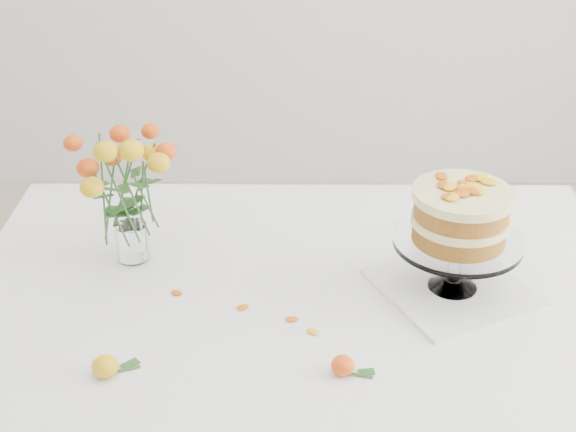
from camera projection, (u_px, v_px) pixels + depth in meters
table at (301, 312)px, 1.75m from camera, size 1.43×0.93×0.76m
napkin at (452, 288)px, 1.68m from camera, size 0.38×0.38×0.01m
cake_stand at (460, 221)px, 1.60m from camera, size 0.26×0.26×0.24m
rose_vase at (125, 177)px, 1.69m from camera, size 0.23×0.23×0.35m
loose_rose_near at (105, 366)px, 1.43m from camera, size 0.08×0.05×0.04m
loose_rose_far at (343, 366)px, 1.44m from camera, size 0.08×0.04×0.04m
stray_petal_a at (243, 307)px, 1.62m from camera, size 0.03×0.02×0.00m
stray_petal_b at (292, 319)px, 1.58m from camera, size 0.03×0.02×0.00m
stray_petal_c at (313, 332)px, 1.55m from camera, size 0.03×0.02×0.00m
stray_petal_d at (177, 293)px, 1.66m from camera, size 0.03×0.02×0.00m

